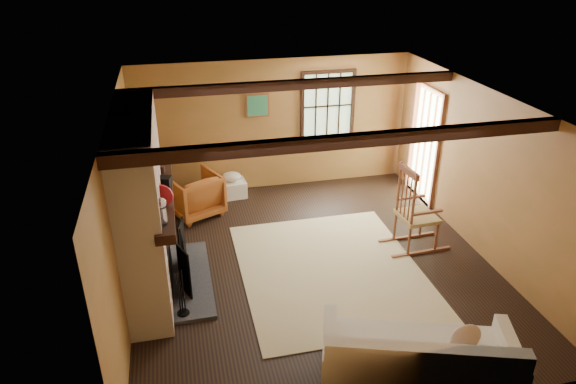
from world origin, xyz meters
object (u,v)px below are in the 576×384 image
object	(u,v)px
laundry_basket	(232,189)
armchair	(195,195)
sofa	(418,364)
rocking_chair	(415,214)
fireplace	(146,214)

from	to	relation	value
laundry_basket	armchair	xyz separation A→B (m)	(-0.69, -0.53, 0.22)
sofa	armchair	size ratio (longest dim) A/B	2.65
laundry_basket	rocking_chair	bearing A→B (deg)	-43.43
armchair	laundry_basket	bearing A→B (deg)	-166.52
sofa	armchair	xyz separation A→B (m)	(-2.00, 4.33, 0.08)
fireplace	rocking_chair	distance (m)	3.86
rocking_chair	armchair	bearing A→B (deg)	57.09
fireplace	armchair	distance (m)	2.17
fireplace	laundry_basket	xyz separation A→B (m)	(1.37, 2.46, -0.95)
rocking_chair	sofa	size ratio (longest dim) A/B	0.62
fireplace	laundry_basket	bearing A→B (deg)	60.87
fireplace	sofa	xyz separation A→B (m)	(2.68, -2.40, -0.82)
rocking_chair	armchair	size ratio (longest dim) A/B	1.65
armchair	fireplace	bearing A→B (deg)	46.13
rocking_chair	sofa	xyz separation A→B (m)	(-1.14, -2.54, -0.28)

